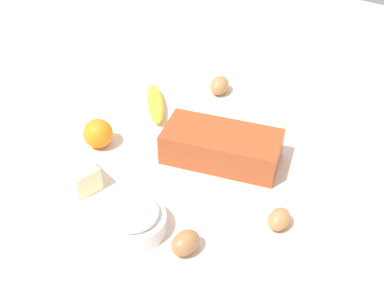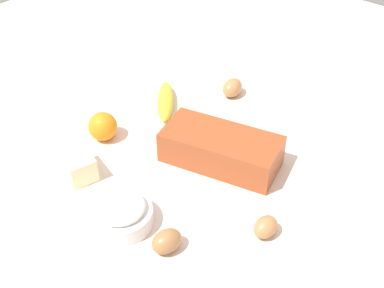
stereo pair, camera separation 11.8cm
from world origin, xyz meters
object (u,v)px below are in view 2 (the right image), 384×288
(loaf_pan, at_px, (221,148))
(butter_block, at_px, (78,166))
(orange_fruit, at_px, (103,126))
(egg_near_butter, at_px, (167,241))
(egg_loose, at_px, (266,227))
(flour_bowl, at_px, (121,213))
(egg_beside_bowl, at_px, (232,88))
(banana, at_px, (165,101))

(loaf_pan, distance_m, butter_block, 0.34)
(orange_fruit, height_order, egg_near_butter, orange_fruit)
(egg_loose, bearing_deg, loaf_pan, -30.62)
(flour_bowl, distance_m, egg_beside_bowl, 0.56)
(banana, height_order, orange_fruit, orange_fruit)
(butter_block, bearing_deg, loaf_pan, -131.73)
(banana, xyz_separation_m, orange_fruit, (0.03, 0.21, 0.02))
(butter_block, distance_m, egg_near_butter, 0.31)
(loaf_pan, height_order, egg_beside_bowl, loaf_pan)
(flour_bowl, xyz_separation_m, orange_fruit, (0.25, -0.17, 0.01))
(flour_bowl, height_order, egg_beside_bowl, flour_bowl)
(banana, xyz_separation_m, egg_near_butter, (-0.34, 0.37, 0.00))
(butter_block, relative_size, egg_loose, 1.54)
(loaf_pan, xyz_separation_m, butter_block, (0.23, 0.25, -0.01))
(flour_bowl, distance_m, banana, 0.44)
(banana, bearing_deg, flour_bowl, 120.41)
(banana, bearing_deg, egg_near_butter, 132.72)
(flour_bowl, bearing_deg, egg_loose, -145.94)
(flour_bowl, distance_m, egg_near_butter, 0.12)
(butter_block, bearing_deg, flour_bowl, 168.15)
(flour_bowl, bearing_deg, loaf_pan, -97.45)
(banana, relative_size, orange_fruit, 2.54)
(orange_fruit, bearing_deg, banana, -96.95)
(egg_near_butter, height_order, egg_loose, egg_near_butter)
(orange_fruit, xyz_separation_m, egg_near_butter, (-0.37, 0.17, -0.01))
(banana, bearing_deg, egg_beside_bowl, -122.63)
(flour_bowl, bearing_deg, egg_near_butter, -175.57)
(egg_near_butter, bearing_deg, egg_beside_bowl, -66.48)
(flour_bowl, bearing_deg, banana, -59.59)
(orange_fruit, relative_size, butter_block, 0.83)
(egg_near_butter, bearing_deg, banana, -47.28)
(flour_bowl, relative_size, butter_block, 1.48)
(orange_fruit, height_order, butter_block, orange_fruit)
(loaf_pan, xyz_separation_m, egg_loose, (-0.21, 0.12, -0.02))
(banana, xyz_separation_m, egg_loose, (-0.47, 0.21, 0.00))
(loaf_pan, relative_size, orange_fruit, 4.06)
(orange_fruit, bearing_deg, egg_loose, 179.32)
(loaf_pan, relative_size, egg_near_butter, 4.66)
(flour_bowl, distance_m, butter_block, 0.19)
(loaf_pan, relative_size, egg_beside_bowl, 4.24)
(egg_near_butter, xyz_separation_m, egg_beside_bowl, (0.24, -0.54, 0.00))
(loaf_pan, relative_size, banana, 1.60)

